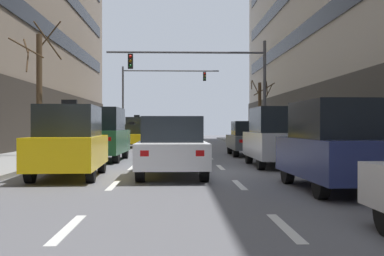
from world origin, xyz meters
name	(u,v)px	position (x,y,z in m)	size (l,w,h in m)	color
ground_plane	(176,173)	(0.00, 0.00, 0.00)	(120.00, 120.00, 0.00)	slate
sidewalk_right	(384,170)	(6.50, 0.00, 0.07)	(3.73, 80.00, 0.14)	gray
lane_stripe_l1_s2	(68,229)	(-1.55, -8.00, 0.00)	(0.16, 2.00, 0.01)	silver
lane_stripe_l1_s3	(114,185)	(-1.55, -3.00, 0.00)	(0.16, 2.00, 0.01)	silver
lane_stripe_l1_s4	(132,168)	(-1.55, 2.00, 0.00)	(0.16, 2.00, 0.01)	silver
lane_stripe_l1_s5	(142,158)	(-1.55, 7.00, 0.00)	(0.16, 2.00, 0.01)	silver
lane_stripe_l1_s6	(148,152)	(-1.55, 12.00, 0.00)	(0.16, 2.00, 0.01)	silver
lane_stripe_l1_s7	(153,148)	(-1.55, 17.00, 0.00)	(0.16, 2.00, 0.01)	silver
lane_stripe_l1_s8	(156,145)	(-1.55, 22.00, 0.00)	(0.16, 2.00, 0.01)	silver
lane_stripe_l1_s9	(158,143)	(-1.55, 27.00, 0.00)	(0.16, 2.00, 0.01)	silver
lane_stripe_l1_s10	(160,141)	(-1.55, 32.00, 0.00)	(0.16, 2.00, 0.01)	silver
lane_stripe_l2_s2	(285,227)	(1.55, -8.00, 0.00)	(0.16, 2.00, 0.01)	silver
lane_stripe_l2_s3	(239,185)	(1.55, -3.00, 0.00)	(0.16, 2.00, 0.01)	silver
lane_stripe_l2_s4	(221,167)	(1.55, 2.00, 0.00)	(0.16, 2.00, 0.01)	silver
lane_stripe_l2_s5	(210,158)	(1.55, 7.00, 0.00)	(0.16, 2.00, 0.01)	silver
lane_stripe_l2_s6	(204,152)	(1.55, 12.00, 0.00)	(0.16, 2.00, 0.01)	silver
lane_stripe_l2_s7	(200,148)	(1.55, 17.00, 0.00)	(0.16, 2.00, 0.01)	silver
lane_stripe_l2_s8	(196,145)	(1.55, 22.00, 0.00)	(0.16, 2.00, 0.01)	silver
lane_stripe_l2_s9	(194,143)	(1.55, 27.00, 0.00)	(0.16, 2.00, 0.01)	silver
lane_stripe_l2_s10	(192,141)	(1.55, 32.00, 0.00)	(0.16, 2.00, 0.01)	silver
car_driving_0	(172,147)	(-0.13, -0.98, 0.85)	(1.97, 4.60, 1.72)	black
taxi_driving_1	(69,142)	(-3.01, -1.20, 1.01)	(1.92, 4.24, 2.19)	black
taxi_driving_2	(132,136)	(-2.98, 17.82, 0.77)	(1.86, 4.20, 1.73)	black
taxi_driving_3	(175,132)	(-0.11, 29.71, 0.85)	(2.06, 4.63, 1.90)	black
taxi_driving_4	(137,131)	(-3.18, 24.40, 1.07)	(1.90, 4.47, 2.34)	black
car_driving_5	(101,134)	(-3.14, 5.34, 1.10)	(1.99, 4.59, 2.21)	black
car_parked_1	(335,146)	(3.59, -4.08, 1.01)	(1.86, 4.23, 2.03)	black
car_parked_2	(277,137)	(3.59, 2.29, 1.05)	(1.84, 4.37, 2.11)	black
car_parked_3	(249,139)	(3.59, 8.72, 0.83)	(1.92, 4.50, 1.68)	black
traffic_signal_0	(216,75)	(2.23, 12.49, 4.33)	(9.05, 0.35, 6.16)	#4C4C51
traffic_signal_1	(151,89)	(-2.35, 31.00, 4.98)	(9.20, 0.35, 6.94)	#4C4C51
street_tree_1	(39,90)	(-6.13, 6.90, 3.08)	(2.23, 2.15, 6.09)	#4C3823
street_tree_2	(260,110)	(6.15, 20.37, 2.64)	(1.89, 1.86, 4.71)	#4C3823
pedestrian_0	(269,132)	(5.67, 14.59, 1.09)	(0.22, 0.53, 1.65)	brown
pedestrian_1	(320,136)	(6.36, 6.26, 1.03)	(0.46, 0.35, 1.55)	brown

